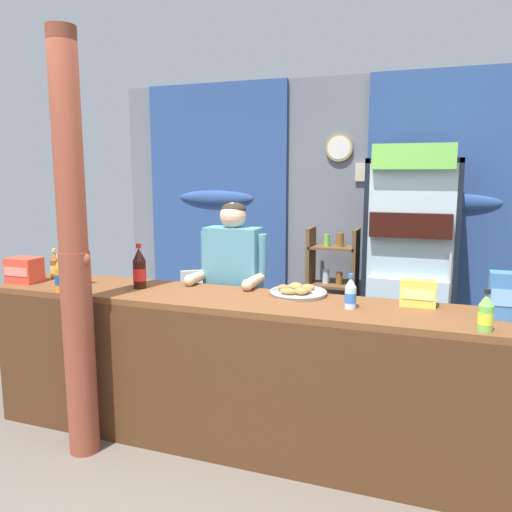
{
  "coord_description": "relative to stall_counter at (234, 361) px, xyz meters",
  "views": [
    {
      "loc": [
        1.1,
        -2.53,
        1.77
      ],
      "look_at": [
        -0.09,
        0.72,
        1.2
      ],
      "focal_mm": 35.86,
      "sensor_mm": 36.0,
      "label": 1
    }
  ],
  "objects": [
    {
      "name": "snack_box_biscuit",
      "position": [
        1.51,
        0.17,
        0.5
      ],
      "size": [
        0.17,
        0.12,
        0.26
      ],
      "color": "#3D75B7",
      "rests_on": "stall_counter"
    },
    {
      "name": "drink_fridge",
      "position": [
        0.93,
        1.79,
        0.49
      ],
      "size": [
        0.76,
        0.75,
        1.99
      ],
      "color": "black",
      "rests_on": "ground"
    },
    {
      "name": "snack_box_instant_noodle",
      "position": [
        1.06,
        0.29,
        0.45
      ],
      "size": [
        0.2,
        0.11,
        0.16
      ],
      "color": "#EAD14C",
      "rests_on": "stall_counter"
    },
    {
      "name": "plastic_lawn_chair",
      "position": [
        -0.85,
        1.37,
        -0.12
      ],
      "size": [
        0.62,
        0.62,
        0.86
      ],
      "color": "silver",
      "rests_on": "ground"
    },
    {
      "name": "bottle_shelf_rack",
      "position": [
        0.2,
        2.03,
        0.04
      ],
      "size": [
        0.48,
        0.28,
        1.24
      ],
      "color": "brown",
      "rests_on": "ground"
    },
    {
      "name": "stall_counter",
      "position": [
        0.0,
        0.0,
        0.0
      ],
      "size": [
        3.46,
        0.6,
        0.98
      ],
      "color": "brown",
      "rests_on": "ground"
    },
    {
      "name": "soda_bottle_iced_tea",
      "position": [
        -1.53,
        0.21,
        0.47
      ],
      "size": [
        0.07,
        0.07,
        0.22
      ],
      "color": "brown",
      "rests_on": "stall_counter"
    },
    {
      "name": "snack_box_crackers",
      "position": [
        -1.64,
        0.02,
        0.46
      ],
      "size": [
        0.23,
        0.16,
        0.18
      ],
      "color": "#E5422D",
      "rests_on": "stall_counter"
    },
    {
      "name": "back_wall_curtained",
      "position": [
        0.06,
        2.39,
        0.78
      ],
      "size": [
        4.63,
        0.22,
        2.7
      ],
      "color": "slate",
      "rests_on": "ground"
    },
    {
      "name": "soda_bottle_cola",
      "position": [
        -0.75,
        0.14,
        0.5
      ],
      "size": [
        0.09,
        0.09,
        0.31
      ],
      "color": "black",
      "rests_on": "stall_counter"
    },
    {
      "name": "ground_plane",
      "position": [
        0.07,
        0.78,
        -0.61
      ],
      "size": [
        6.8,
        6.8,
        0.0
      ],
      "primitive_type": "plane",
      "color": "#665B51"
    },
    {
      "name": "soda_bottle_water",
      "position": [
        0.69,
        0.1,
        0.46
      ],
      "size": [
        0.07,
        0.07,
        0.21
      ],
      "color": "silver",
      "rests_on": "stall_counter"
    },
    {
      "name": "soda_bottle_lime_soda",
      "position": [
        1.4,
        -0.1,
        0.46
      ],
      "size": [
        0.07,
        0.07,
        0.21
      ],
      "color": "#75C64C",
      "rests_on": "stall_counter"
    },
    {
      "name": "banana_bunch",
      "position": [
        -1.26,
        0.14,
        0.44
      ],
      "size": [
        0.28,
        0.06,
        0.16
      ],
      "color": "#DBCC42",
      "rests_on": "stall_counter"
    },
    {
      "name": "soda_bottle_orange_soda",
      "position": [
        -1.2,
        -0.11,
        0.48
      ],
      "size": [
        0.07,
        0.07,
        0.25
      ],
      "color": "orange",
      "rests_on": "stall_counter"
    },
    {
      "name": "shopkeeper",
      "position": [
        -0.24,
        0.58,
        0.37
      ],
      "size": [
        0.51,
        0.42,
        1.55
      ],
      "color": "#28282D",
      "rests_on": "ground"
    },
    {
      "name": "timber_post",
      "position": [
        -0.91,
        -0.32,
        0.63
      ],
      "size": [
        0.21,
        0.19,
        2.58
      ],
      "color": "brown",
      "rests_on": "ground"
    },
    {
      "name": "pastry_tray",
      "position": [
        0.32,
        0.32,
        0.4
      ],
      "size": [
        0.37,
        0.37,
        0.07
      ],
      "color": "#BCBCC1",
      "rests_on": "stall_counter"
    }
  ]
}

